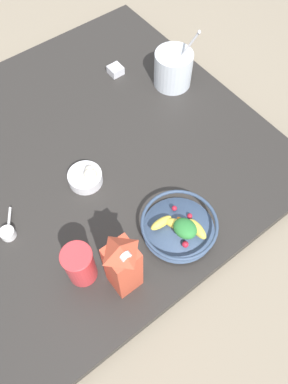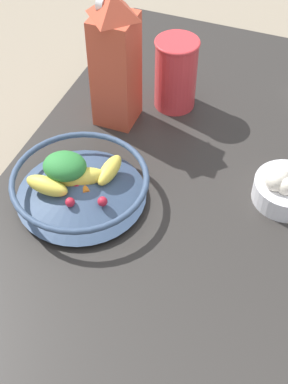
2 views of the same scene
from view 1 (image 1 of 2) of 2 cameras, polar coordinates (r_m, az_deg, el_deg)
The scene contains 9 objects.
ground_plane at distance 1.31m, azimuth -8.19°, elevation 5.43°, with size 6.00×6.00×0.00m, color gray.
countertop at distance 1.30m, azimuth -8.31°, elevation 5.98°, with size 1.14×1.14×0.04m.
fruit_bowl at distance 1.09m, azimuth 5.43°, elevation -5.20°, with size 0.22×0.22×0.08m.
milk_carton at distance 0.94m, azimuth -3.25°, elevation -11.09°, with size 0.07×0.07×0.25m.
yogurt_tub at distance 1.43m, azimuth 4.48°, elevation 18.42°, with size 0.14×0.14×0.24m.
drinking_cup at distance 1.01m, azimuth -9.77°, elevation -10.83°, with size 0.08×0.08×0.14m.
spice_jar at distance 1.51m, azimuth -4.35°, elevation 17.99°, with size 0.05×0.05×0.03m.
measuring_scoop at distance 1.16m, azimuth -20.03°, elevation -5.79°, with size 0.07×0.10×0.03m.
garlic_bowl at distance 1.19m, azimuth -8.80°, elevation 2.30°, with size 0.11×0.11×0.07m.
Camera 1 is at (-0.31, -0.72, 1.06)m, focal length 35.00 mm.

